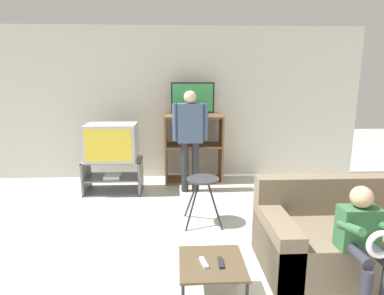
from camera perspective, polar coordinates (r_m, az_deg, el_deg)
name	(u,v)px	position (r m, az deg, el deg)	size (l,w,h in m)	color
wall_back	(177,104)	(5.65, -2.60, 7.73)	(6.40, 0.06, 2.60)	beige
tv_stand	(114,176)	(5.15, -13.77, -4.92)	(0.87, 0.50, 0.52)	slate
television_main	(112,142)	(5.01, -14.06, 0.95)	(0.75, 0.54, 0.55)	#B2B2B7
media_shelf	(194,148)	(5.45, 0.28, -0.08)	(0.97, 0.49, 1.14)	brown
television_flat	(193,100)	(5.32, 0.12, 8.49)	(0.71, 0.20, 0.54)	black
folding_stool	(203,185)	(3.88, 1.96, -6.74)	(0.45, 0.43, 0.58)	black
snack_table	(212,266)	(2.65, 3.54, -20.31)	(0.50, 0.50, 0.36)	brown
remote_control_black	(221,263)	(2.61, 5.13, -19.73)	(0.04, 0.14, 0.02)	#232328
remote_control_white	(204,263)	(2.60, 2.10, -19.77)	(0.04, 0.14, 0.02)	silver
couch	(348,239)	(3.44, 26.04, -14.34)	(1.63, 0.88, 0.80)	#756651
person_standing_adult	(190,132)	(4.86, -0.34, 2.80)	(0.53, 0.20, 1.56)	#2D2D33
person_seated_child	(364,238)	(2.84, 28.21, -13.92)	(0.33, 0.43, 0.94)	#2D2D38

